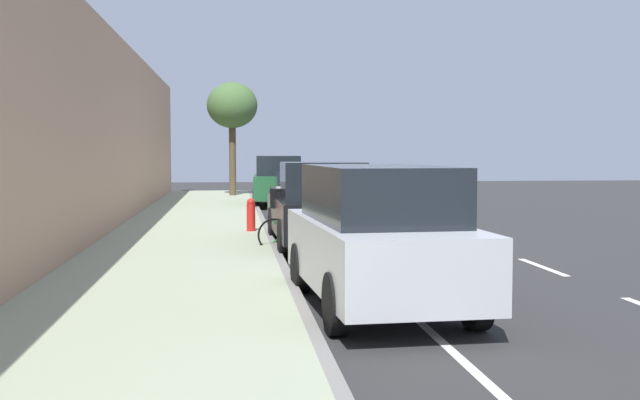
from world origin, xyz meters
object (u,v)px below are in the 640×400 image
parked_suv_green_nearest (278,180)px  bicycle_at_curb (295,233)px  parked_sedan_white_second (301,197)px  street_tree_near_cyclist (232,107)px  cyclist_with_backpack (283,203)px  parked_pickup_black_mid (318,208)px  fire_hydrant (251,214)px  parked_suv_silver_far (378,235)px

parked_suv_green_nearest → bicycle_at_curb: parked_suv_green_nearest is taller
parked_sedan_white_second → bicycle_at_curb: (0.74, 6.75, -0.37)m
parked_sedan_white_second → street_tree_near_cyclist: (2.07, -12.13, 3.44)m
bicycle_at_curb → parked_suv_green_nearest: bearing=-91.9°
parked_suv_green_nearest → bicycle_at_curb: (0.46, 13.65, -0.64)m
parked_suv_green_nearest → cyclist_with_backpack: bearing=87.0°
parked_pickup_black_mid → fire_hydrant: 2.96m
bicycle_at_curb → cyclist_with_backpack: bearing=-63.0°
parked_suv_silver_far → fire_hydrant: size_ratio=5.72×
parked_pickup_black_mid → street_tree_near_cyclist: bearing=-84.3°
cyclist_with_backpack → fire_hydrant: size_ratio=1.98×
parked_suv_green_nearest → parked_suv_silver_far: bearing=90.5°
fire_hydrant → parked_pickup_black_mid: bearing=119.3°
cyclist_with_backpack → parked_suv_silver_far: bearing=96.9°
parked_suv_green_nearest → fire_hydrant: 10.95m
parked_pickup_black_mid → bicycle_at_curb: 0.79m
parked_suv_green_nearest → parked_suv_silver_far: 20.19m
bicycle_at_curb → fire_hydrant: size_ratio=2.01×
cyclist_with_backpack → street_tree_near_cyclist: street_tree_near_cyclist is taller
parked_pickup_black_mid → parked_suv_silver_far: size_ratio=1.11×
parked_pickup_black_mid → cyclist_with_backpack: bearing=-15.4°
cyclist_with_backpack → street_tree_near_cyclist: bearing=-86.6°
cyclist_with_backpack → fire_hydrant: bearing=-74.1°
parked_pickup_black_mid → fire_hydrant: parked_pickup_black_mid is taller
parked_pickup_black_mid → fire_hydrant: (1.44, -2.57, -0.33)m
parked_sedan_white_second → parked_suv_silver_far: parked_suv_silver_far is taller
parked_suv_silver_far → fire_hydrant: 9.47m
bicycle_at_curb → street_tree_near_cyclist: 19.30m
bicycle_at_curb → parked_suv_silver_far: bearing=95.5°
parked_pickup_black_mid → bicycle_at_curb: bearing=22.4°
parked_suv_green_nearest → street_tree_near_cyclist: size_ratio=0.93×
parked_suv_green_nearest → street_tree_near_cyclist: (1.79, -5.23, 3.17)m
parked_pickup_black_mid → parked_suv_silver_far: (-0.08, 6.77, 0.13)m
parked_suv_green_nearest → cyclist_with_backpack: 13.23m
street_tree_near_cyclist → fire_hydrant: size_ratio=6.15×
street_tree_near_cyclist → parked_pickup_black_mid: bearing=95.7°
parked_pickup_black_mid → street_tree_near_cyclist: 19.03m
street_tree_near_cyclist → bicycle_at_curb: bearing=94.0°
parked_suv_silver_far → cyclist_with_backpack: size_ratio=2.89×
parked_suv_green_nearest → parked_pickup_black_mid: 13.43m
street_tree_near_cyclist → parked_sedan_white_second: bearing=99.7°
parked_suv_green_nearest → parked_sedan_white_second: (-0.28, 6.90, -0.27)m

